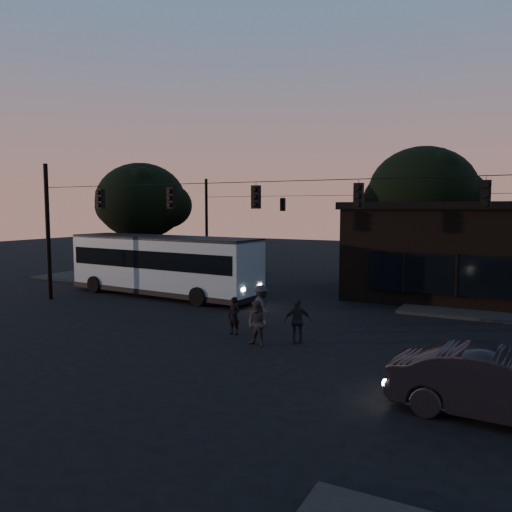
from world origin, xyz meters
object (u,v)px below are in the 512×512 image
at_px(building, 495,250).
at_px(bus, 163,262).
at_px(pedestrian_a, 234,316).
at_px(car, 499,386).
at_px(pedestrian_d, 261,306).
at_px(pedestrian_c, 298,321).
at_px(pedestrian_b, 257,323).

bearing_deg(building, bus, -154.36).
bearing_deg(pedestrian_a, building, 65.79).
height_order(car, pedestrian_d, pedestrian_d).
bearing_deg(pedestrian_a, car, -14.77).
height_order(car, pedestrian_c, pedestrian_c).
xyz_separation_m(pedestrian_c, pedestrian_d, (-2.45, 1.78, 0.04)).
distance_m(building, pedestrian_c, 15.49).
distance_m(bus, pedestrian_d, 9.50).
xyz_separation_m(building, pedestrian_c, (-6.12, -14.11, -1.84)).
relative_size(car, pedestrian_d, 2.82).
xyz_separation_m(pedestrian_b, pedestrian_c, (1.20, 0.99, 0.02)).
distance_m(pedestrian_b, pedestrian_c, 1.55).
xyz_separation_m(pedestrian_a, pedestrian_d, (0.35, 1.71, 0.14)).
relative_size(bus, pedestrian_c, 7.21).
height_order(bus, pedestrian_b, bus).
bearing_deg(building, pedestrian_b, -115.86).
bearing_deg(pedestrian_b, car, -11.23).
xyz_separation_m(pedestrian_a, pedestrian_c, (2.80, -0.07, 0.10)).
height_order(car, pedestrian_b, pedestrian_b).
bearing_deg(pedestrian_c, pedestrian_b, 12.08).
relative_size(car, pedestrian_b, 3.01).
height_order(pedestrian_a, pedestrian_c, pedestrian_c).
distance_m(car, pedestrian_b, 8.68).
bearing_deg(pedestrian_b, pedestrian_a, 155.90).
xyz_separation_m(bus, car, (17.86, -9.97, -1.11)).
distance_m(building, bus, 18.94).
relative_size(pedestrian_c, pedestrian_d, 0.96).
bearing_deg(pedestrian_d, pedestrian_b, 147.79).
bearing_deg(car, pedestrian_a, 70.21).
height_order(pedestrian_a, pedestrian_b, pedestrian_b).
bearing_deg(pedestrian_d, car, -178.40).
height_order(car, pedestrian_a, car).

